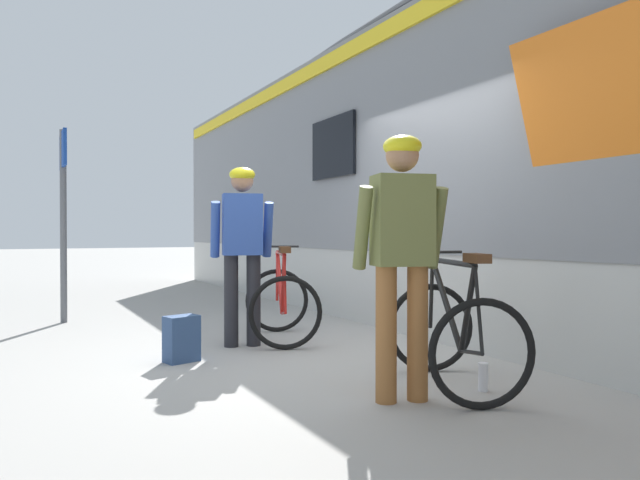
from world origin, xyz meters
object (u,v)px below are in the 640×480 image
at_px(train_car, 539,158).
at_px(cyclist_near_in_blue, 242,239).
at_px(bicycle_near_red, 281,302).
at_px(backpack_on_platform, 182,339).
at_px(bicycle_far_black, 454,333).
at_px(water_bottle_near_the_bikes, 483,377).
at_px(cyclist_far_in_olive, 402,243).
at_px(platform_sign_post, 63,192).

bearing_deg(train_car, cyclist_near_in_blue, 167.10).
bearing_deg(bicycle_near_red, backpack_on_platform, -156.20).
xyz_separation_m(bicycle_far_black, water_bottle_near_the_bikes, (0.15, -0.14, -0.30)).
distance_m(cyclist_far_in_olive, platform_sign_post, 5.06).
bearing_deg(bicycle_far_black, backpack_on_platform, 130.18).
distance_m(cyclist_far_in_olive, backpack_on_platform, 2.27).
xyz_separation_m(cyclist_far_in_olive, backpack_on_platform, (-0.99, 1.85, -0.85)).
xyz_separation_m(cyclist_near_in_blue, bicycle_near_red, (0.46, 0.10, -0.65)).
relative_size(cyclist_near_in_blue, water_bottle_near_the_bikes, 8.81).
height_order(cyclist_near_in_blue, bicycle_far_black, cyclist_near_in_blue).
distance_m(backpack_on_platform, platform_sign_post, 3.29).
xyz_separation_m(train_car, platform_sign_post, (-4.73, 3.21, -0.34)).
bearing_deg(train_car, bicycle_near_red, 163.14).
bearing_deg(platform_sign_post, bicycle_far_black, -64.31).
height_order(bicycle_near_red, water_bottle_near_the_bikes, bicycle_near_red).
height_order(train_car, bicycle_far_black, train_car).
bearing_deg(cyclist_far_in_olive, train_car, 26.82).
bearing_deg(bicycle_near_red, train_car, -16.86).
xyz_separation_m(train_car, backpack_on_platform, (-3.99, 0.34, -1.77)).
bearing_deg(train_car, backpack_on_platform, 175.17).
distance_m(cyclist_near_in_blue, cyclist_far_in_olive, 2.28).
relative_size(train_car, backpack_on_platform, 44.51).
bearing_deg(cyclist_near_in_blue, bicycle_far_black, -70.15).
bearing_deg(cyclist_far_in_olive, water_bottle_near_the_bikes, -5.99).
bearing_deg(cyclist_near_in_blue, backpack_on_platform, -149.75).
xyz_separation_m(water_bottle_near_the_bikes, platform_sign_post, (-2.38, 4.79, 1.52)).
xyz_separation_m(cyclist_near_in_blue, platform_sign_post, (-1.45, 2.46, 0.57)).
distance_m(bicycle_far_black, water_bottle_near_the_bikes, 0.37).
relative_size(cyclist_far_in_olive, platform_sign_post, 0.73).
bearing_deg(bicycle_near_red, water_bottle_near_the_bikes, -78.98).
distance_m(cyclist_far_in_olive, water_bottle_near_the_bikes, 1.16).
bearing_deg(bicycle_far_black, platform_sign_post, 115.69).
height_order(bicycle_far_black, backpack_on_platform, bicycle_far_black).
height_order(bicycle_near_red, backpack_on_platform, bicycle_near_red).
xyz_separation_m(backpack_on_platform, platform_sign_post, (-0.74, 2.87, 1.42)).
height_order(cyclist_far_in_olive, bicycle_near_red, cyclist_far_in_olive).
bearing_deg(cyclist_near_in_blue, cyclist_far_in_olive, -82.91).
xyz_separation_m(bicycle_near_red, bicycle_far_black, (0.33, -2.29, 0.00)).
relative_size(cyclist_near_in_blue, platform_sign_post, 0.73).
distance_m(train_car, water_bottle_near_the_bikes, 3.39).
bearing_deg(bicycle_far_black, bicycle_near_red, 98.14).
relative_size(cyclist_far_in_olive, water_bottle_near_the_bikes, 8.81).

